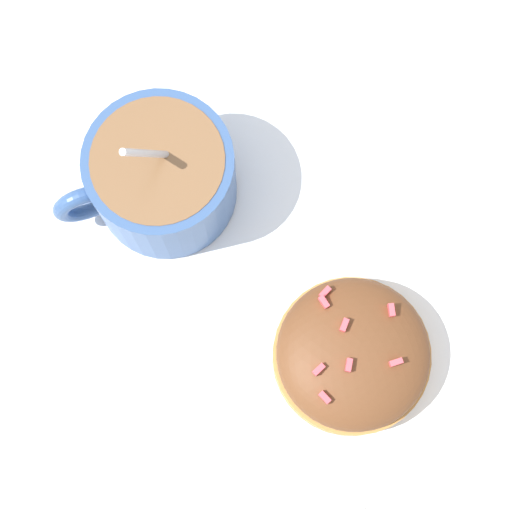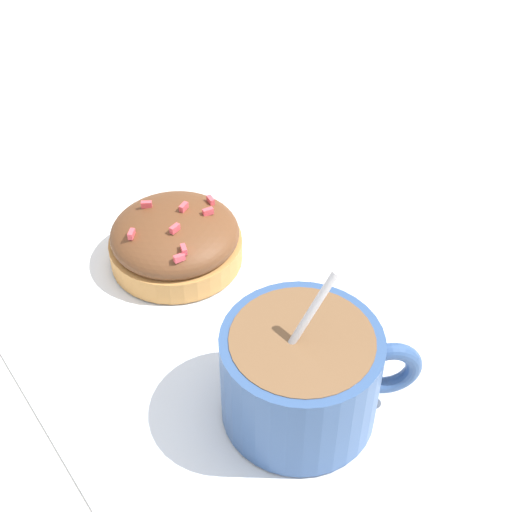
# 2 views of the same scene
# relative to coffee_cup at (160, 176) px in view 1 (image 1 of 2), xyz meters

# --- Properties ---
(ground_plane) EXTENTS (3.00, 3.00, 0.00)m
(ground_plane) POSITION_rel_coffee_cup_xyz_m (-0.07, 0.01, -0.03)
(ground_plane) COLOR silver
(paper_napkin) EXTENTS (0.27, 0.28, 0.00)m
(paper_napkin) POSITION_rel_coffee_cup_xyz_m (-0.07, 0.01, -0.03)
(paper_napkin) COLOR white
(paper_napkin) RESTS_ON ground_plane
(coffee_cup) EXTENTS (0.08, 0.10, 0.10)m
(coffee_cup) POSITION_rel_coffee_cup_xyz_m (0.00, 0.00, 0.00)
(coffee_cup) COLOR #335184
(coffee_cup) RESTS_ON paper_napkin
(frosted_pastry) EXTENTS (0.09, 0.09, 0.04)m
(frosted_pastry) POSITION_rel_coffee_cup_xyz_m (-0.15, 0.00, -0.01)
(frosted_pastry) COLOR #C18442
(frosted_pastry) RESTS_ON paper_napkin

